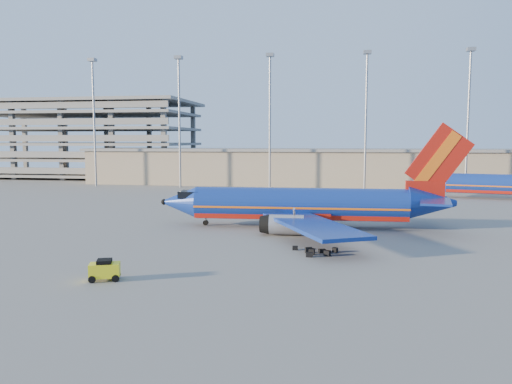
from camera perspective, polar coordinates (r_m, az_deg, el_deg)
ground at (r=61.69m, az=0.46°, el=-3.81°), size 220.00×220.00×0.00m
terminal_building at (r=118.25m, az=9.60°, el=2.87°), size 122.00×16.00×8.50m
parking_garage at (r=151.91m, az=-18.85°, el=6.09°), size 62.00×32.00×21.40m
light_mast_row at (r=106.42m, az=7.02°, el=9.71°), size 101.60×1.60×28.65m
aircraft_main at (r=60.06m, az=5.86°, el=-1.54°), size 36.88×35.45×12.48m
baggage_tug at (r=39.31m, az=-16.92°, el=-8.47°), size 2.53×1.99×1.59m
luggage_pile at (r=46.66m, az=6.81°, el=-6.75°), size 4.33×3.07×0.53m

